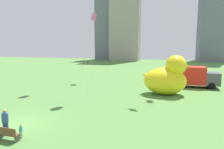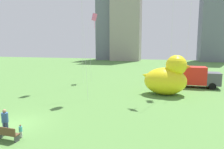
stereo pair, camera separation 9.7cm
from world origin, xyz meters
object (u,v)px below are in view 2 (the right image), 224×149
object	(u,v)px
person_child	(21,130)
person_adult	(5,120)
park_bench	(7,133)
kite_pink	(94,17)
box_truck	(194,77)
giant_inflatable_duck	(167,78)

from	to	relation	value
person_child	person_adult	bearing A→B (deg)	171.85
park_bench	kite_pink	size ratio (longest dim) A/B	0.14
park_bench	box_truck	bearing A→B (deg)	57.21
giant_inflatable_duck	box_truck	world-z (taller)	giant_inflatable_duck
park_bench	giant_inflatable_duck	bearing A→B (deg)	57.54
park_bench	giant_inflatable_duck	world-z (taller)	giant_inflatable_duck
box_truck	kite_pink	xyz separation A→B (m)	(-15.03, 1.64, 8.66)
box_truck	park_bench	bearing A→B (deg)	-122.79
park_bench	box_truck	size ratio (longest dim) A/B	0.23
person_child	kite_pink	size ratio (longest dim) A/B	0.08
box_truck	kite_pink	size ratio (longest dim) A/B	0.59
park_bench	person_adult	world-z (taller)	person_adult
person_adult	kite_pink	xyz separation A→B (m)	(-1.24, 21.05, 9.17)
person_child	kite_pink	bearing A→B (deg)	96.85
giant_inflatable_duck	box_truck	xyz separation A→B (m)	(3.57, 5.35, -0.54)
giant_inflatable_duck	kite_pink	bearing A→B (deg)	148.60
giant_inflatable_duck	kite_pink	world-z (taller)	kite_pink
park_bench	person_adult	distance (m)	1.20
park_bench	box_truck	distance (m)	24.02
giant_inflatable_duck	kite_pink	distance (m)	15.69
person_child	giant_inflatable_duck	xyz separation A→B (m)	(8.91, 14.24, 1.52)
person_adult	person_child	distance (m)	1.41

